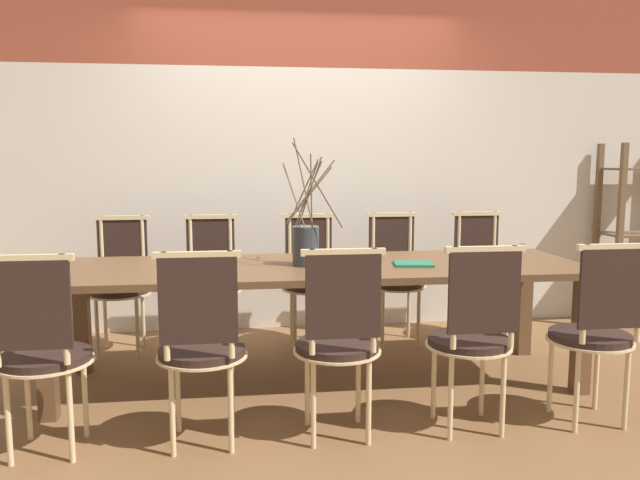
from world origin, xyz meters
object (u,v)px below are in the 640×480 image
object	(u,v)px
chair_near_center	(339,337)
vase_centerpiece	(306,243)
shelving_rack	(636,235)
book_stack	(413,264)
dining_table	(320,277)
chair_far_center	(311,275)

from	to	relation	value
chair_near_center	vase_centerpiece	size ratio (longest dim) A/B	1.28
shelving_rack	book_stack	bearing A→B (deg)	-152.41
vase_centerpiece	book_stack	world-z (taller)	vase_centerpiece
book_stack	vase_centerpiece	bearing A→B (deg)	172.92
dining_table	shelving_rack	bearing A→B (deg)	21.10
shelving_rack	dining_table	bearing A→B (deg)	-158.90
vase_centerpiece	book_stack	size ratio (longest dim) A/B	3.01
vase_centerpiece	shelving_rack	bearing A→B (deg)	20.72
chair_near_center	shelving_rack	world-z (taller)	shelving_rack
chair_near_center	book_stack	distance (m)	0.93
chair_near_center	shelving_rack	distance (m)	3.37
dining_table	shelving_rack	world-z (taller)	shelving_rack
chair_far_center	shelving_rack	distance (m)	2.77
dining_table	shelving_rack	distance (m)	2.98
dining_table	book_stack	world-z (taller)	book_stack
chair_far_center	shelving_rack	xyz separation A→B (m)	(2.75, 0.28, 0.22)
shelving_rack	chair_near_center	bearing A→B (deg)	-146.20
vase_centerpiece	chair_near_center	bearing A→B (deg)	-84.50
dining_table	book_stack	xyz separation A→B (m)	(0.55, -0.09, 0.08)
chair_near_center	shelving_rack	bearing A→B (deg)	33.80
vase_centerpiece	book_stack	bearing A→B (deg)	-7.08
vase_centerpiece	book_stack	xyz separation A→B (m)	(0.64, -0.08, -0.13)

